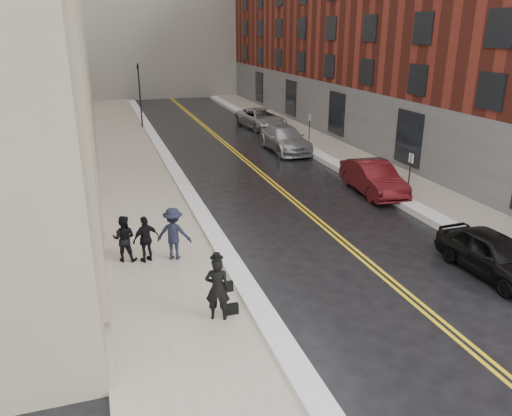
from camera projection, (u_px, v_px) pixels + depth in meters
ground at (332, 306)px, 14.88m from camera, size 160.00×160.00×0.00m
sidewalk_left at (133, 175)px, 27.89m from camera, size 4.00×64.00×0.15m
sidewalk_right at (350, 157)px, 31.76m from camera, size 3.00×64.00×0.15m
lane_stripe_a at (251, 166)px, 29.89m from camera, size 0.12×64.00×0.01m
lane_stripe_b at (254, 166)px, 29.96m from camera, size 0.12×64.00×0.01m
snow_ridge_left at (174, 170)px, 28.53m from camera, size 0.70×60.80×0.26m
snow_ridge_right at (323, 158)px, 31.20m from camera, size 0.85×60.80×0.30m
building_right at (415, 11)px, 37.43m from camera, size 14.00×50.00×18.00m
traffic_signal at (140, 91)px, 39.95m from camera, size 0.18×0.15×5.20m
parking_sign_near at (410, 171)px, 23.84m from camera, size 0.06×0.35×2.23m
parking_sign_far at (309, 127)px, 34.59m from camera, size 0.06×0.35×2.23m
car_black at (493, 254)px, 16.57m from camera, size 1.84×4.32×1.46m
car_maroon at (373, 178)px, 24.80m from camera, size 2.05×4.94×1.59m
car_silver_near at (285, 139)px, 33.37m from camera, size 2.33×5.64×1.63m
car_silver_far at (261, 118)px, 41.03m from camera, size 3.31×6.00×1.59m
pedestrian_main at (217, 289)px, 13.65m from camera, size 0.79×0.65×1.87m
pedestrian_a at (124, 238)px, 17.19m from camera, size 0.96×0.85×1.65m
pedestrian_b at (174, 234)px, 17.30m from camera, size 1.39×1.10×1.88m
pedestrian_c at (146, 239)px, 17.14m from camera, size 1.05×0.75×1.66m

